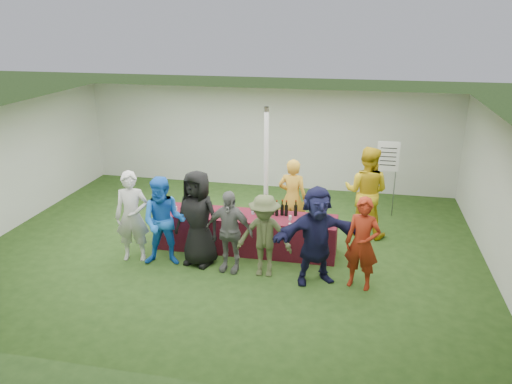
% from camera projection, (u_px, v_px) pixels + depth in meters
% --- Properties ---
extents(ground, '(60.00, 60.00, 0.00)m').
position_uv_depth(ground, '(231.00, 246.00, 10.28)').
color(ground, '#284719').
rests_on(ground, ground).
extents(tent, '(10.00, 10.00, 10.00)m').
position_uv_depth(tent, '(266.00, 169.00, 10.84)').
color(tent, white).
rests_on(tent, ground).
extents(serving_table, '(3.60, 0.80, 0.75)m').
position_uv_depth(serving_table, '(246.00, 232.00, 10.04)').
color(serving_table, maroon).
rests_on(serving_table, ground).
extents(wine_bottles, '(0.72, 0.15, 0.32)m').
position_uv_depth(wine_bottles, '(279.00, 209.00, 9.88)').
color(wine_bottles, black).
rests_on(wine_bottles, serving_table).
extents(wine_glasses, '(2.77, 0.09, 0.16)m').
position_uv_depth(wine_glasses, '(229.00, 213.00, 9.69)').
color(wine_glasses, silver).
rests_on(wine_glasses, serving_table).
extents(water_bottle, '(0.07, 0.07, 0.23)m').
position_uv_depth(water_bottle, '(253.00, 209.00, 9.93)').
color(water_bottle, silver).
rests_on(water_bottle, serving_table).
extents(bar_towel, '(0.25, 0.18, 0.03)m').
position_uv_depth(bar_towel, '(325.00, 220.00, 9.66)').
color(bar_towel, white).
rests_on(bar_towel, serving_table).
extents(dump_bucket, '(0.27, 0.27, 0.18)m').
position_uv_depth(dump_bucket, '(324.00, 221.00, 9.38)').
color(dump_bucket, slate).
rests_on(dump_bucket, serving_table).
extents(wine_list_sign, '(0.50, 0.03, 1.80)m').
position_uv_depth(wine_list_sign, '(388.00, 162.00, 11.46)').
color(wine_list_sign, slate).
rests_on(wine_list_sign, ground).
extents(staff_pourer, '(0.67, 0.48, 1.70)m').
position_uv_depth(staff_pourer, '(292.00, 198.00, 10.56)').
color(staff_pourer, gold).
rests_on(staff_pourer, ground).
extents(staff_back, '(1.10, 0.94, 1.96)m').
position_uv_depth(staff_back, '(366.00, 192.00, 10.53)').
color(staff_back, gold).
rests_on(staff_back, ground).
extents(customer_0, '(0.72, 0.55, 1.78)m').
position_uv_depth(customer_0, '(132.00, 216.00, 9.48)').
color(customer_0, beige).
rests_on(customer_0, ground).
extents(customer_1, '(0.95, 0.80, 1.73)m').
position_uv_depth(customer_1, '(164.00, 222.00, 9.29)').
color(customer_1, blue).
rests_on(customer_1, ground).
extents(customer_2, '(1.01, 0.78, 1.85)m').
position_uv_depth(customer_2, '(198.00, 218.00, 9.30)').
color(customer_2, black).
rests_on(customer_2, ground).
extents(customer_3, '(0.95, 0.49, 1.56)m').
position_uv_depth(customer_3, '(229.00, 231.00, 9.09)').
color(customer_3, slate).
rests_on(customer_3, ground).
extents(customer_4, '(1.01, 0.60, 1.55)m').
position_uv_depth(customer_4, '(264.00, 236.00, 8.91)').
color(customer_4, '#4C5330').
rests_on(customer_4, ground).
extents(customer_5, '(1.72, 1.17, 1.78)m').
position_uv_depth(customer_5, '(316.00, 235.00, 8.65)').
color(customer_5, '#16173B').
rests_on(customer_5, ground).
extents(customer_6, '(0.68, 0.54, 1.65)m').
position_uv_depth(customer_6, '(362.00, 244.00, 8.49)').
color(customer_6, maroon).
rests_on(customer_6, ground).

